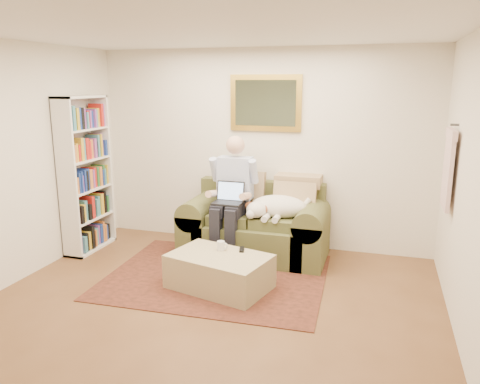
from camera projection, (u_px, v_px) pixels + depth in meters
The scene contains 12 objects.
room_shell at pixel (201, 180), 4.20m from camera, with size 4.51×5.00×2.61m.
rug at pixel (217, 276), 5.33m from camera, with size 2.42×1.94×0.01m, color black.
sofa at pixel (255, 231), 5.95m from camera, with size 1.80×0.92×1.08m.
seated_man at pixel (231, 199), 5.77m from camera, with size 0.59×0.85×1.52m, color #8C98D8, non-canonical shape.
laptop at pixel (229, 197), 5.69m from camera, with size 0.35×0.28×0.25m.
sleeping_dog at pixel (279, 206), 5.68m from camera, with size 0.74×0.47×0.28m, color white, non-canonical shape.
ottoman at pixel (219, 272), 4.99m from camera, with size 1.03×0.66×0.37m, color tan.
coffee_mug at pixel (221, 246), 5.09m from camera, with size 0.08×0.08×0.10m, color white.
tv_remote at pixel (242, 249), 5.09m from camera, with size 0.05×0.15×0.02m, color black.
bookshelf at pixel (86, 175), 6.02m from camera, with size 0.28×0.80×2.00m, color white, non-canonical shape.
wall_mirror at pixel (265, 103), 6.01m from camera, with size 0.94×0.04×0.72m.
hanging_shirt at pixel (448, 165), 4.72m from camera, with size 0.06×0.52×0.90m, color beige, non-canonical shape.
Camera 1 is at (1.54, -3.47, 2.16)m, focal length 35.00 mm.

